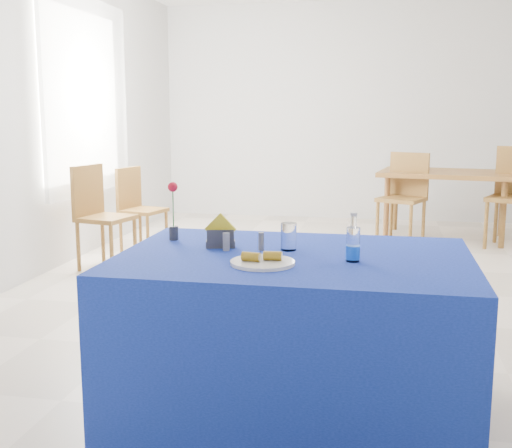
% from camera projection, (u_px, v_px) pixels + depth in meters
% --- Properties ---
extents(floor, '(7.00, 7.00, 0.00)m').
position_uv_depth(floor, '(328.00, 287.00, 5.20)').
color(floor, beige).
rests_on(floor, ground).
extents(room_shell, '(7.00, 7.00, 7.00)m').
position_uv_depth(room_shell, '(332.00, 66.00, 4.90)').
color(room_shell, silver).
rests_on(room_shell, ground).
extents(window_pane, '(0.04, 1.50, 1.60)m').
position_uv_depth(window_pane, '(82.00, 97.00, 6.18)').
color(window_pane, white).
rests_on(window_pane, room_shell).
extents(curtain, '(0.04, 1.75, 1.85)m').
position_uv_depth(curtain, '(88.00, 97.00, 6.17)').
color(curtain, white).
rests_on(curtain, room_shell).
extents(plate, '(0.28, 0.28, 0.01)m').
position_uv_depth(plate, '(263.00, 263.00, 2.75)').
color(plate, white).
rests_on(plate, blue_table).
extents(drinking_glass, '(0.07, 0.07, 0.13)m').
position_uv_depth(drinking_glass, '(289.00, 237.00, 3.02)').
color(drinking_glass, silver).
rests_on(drinking_glass, blue_table).
extents(salt_shaker, '(0.03, 0.03, 0.08)m').
position_uv_depth(salt_shaker, '(226.00, 242.00, 3.01)').
color(salt_shaker, slate).
rests_on(salt_shaker, blue_table).
extents(pepper_shaker, '(0.03, 0.03, 0.08)m').
position_uv_depth(pepper_shaker, '(261.00, 241.00, 3.02)').
color(pepper_shaker, slate).
rests_on(pepper_shaker, blue_table).
extents(blue_table, '(1.60, 1.10, 0.76)m').
position_uv_depth(blue_table, '(293.00, 334.00, 3.00)').
color(blue_table, navy).
rests_on(blue_table, floor).
extents(water_bottle, '(0.06, 0.06, 0.21)m').
position_uv_depth(water_bottle, '(353.00, 245.00, 2.79)').
color(water_bottle, white).
rests_on(water_bottle, blue_table).
extents(napkin_holder, '(0.16, 0.09, 0.17)m').
position_uv_depth(napkin_holder, '(221.00, 238.00, 3.08)').
color(napkin_holder, '#3C3C41').
rests_on(napkin_holder, blue_table).
extents(rose_vase, '(0.05, 0.05, 0.30)m').
position_uv_depth(rose_vase, '(173.00, 212.00, 3.25)').
color(rose_vase, '#26272B').
rests_on(rose_vase, blue_table).
extents(oak_table, '(1.56, 1.13, 0.76)m').
position_uv_depth(oak_table, '(447.00, 178.00, 7.12)').
color(oak_table, '#98602C').
rests_on(oak_table, floor).
extents(chair_bg_left, '(0.57, 0.57, 0.97)m').
position_uv_depth(chair_bg_left, '(405.00, 191.00, 6.92)').
color(chair_bg_left, olive).
rests_on(chair_bg_left, floor).
extents(chair_win_a, '(0.50, 0.50, 0.93)m').
position_uv_depth(chair_win_a, '(98.00, 209.00, 5.77)').
color(chair_win_a, olive).
rests_on(chair_win_a, floor).
extents(chair_win_b, '(0.47, 0.47, 0.85)m').
position_uv_depth(chair_win_b, '(137.00, 203.00, 6.48)').
color(chair_win_b, olive).
rests_on(chair_win_b, floor).
extents(banana_pieces, '(0.17, 0.08, 0.04)m').
position_uv_depth(banana_pieces, '(262.00, 256.00, 2.74)').
color(banana_pieces, gold).
rests_on(banana_pieces, plate).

